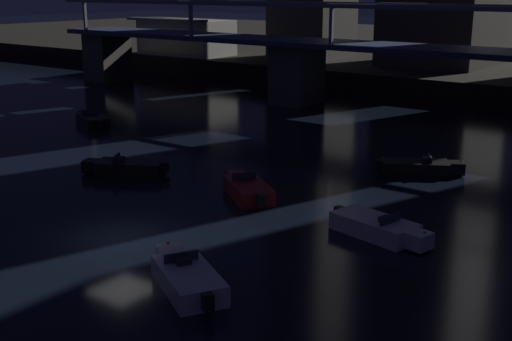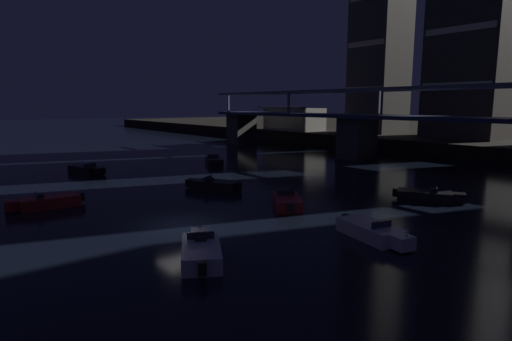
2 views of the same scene
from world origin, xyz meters
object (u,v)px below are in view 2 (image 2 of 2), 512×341
Objects in this scene: speedboat_far_right at (214,161)px; river_bridge at (454,133)px; tower_west_tall at (483,6)px; speedboat_mid_right at (373,231)px; speedboat_far_center at (201,251)px; waterfront_pavilion at (293,119)px; speedboat_near_center at (427,196)px; speedboat_far_left at (87,170)px; speedboat_near_right at (47,202)px; speedboat_mid_center at (287,201)px; speedboat_mid_left at (214,185)px; tower_west_low at (381,22)px.

river_bridge is at bearing 41.08° from speedboat_far_right.
river_bridge is 29.48m from tower_west_tall.
speedboat_mid_right is (9.01, -26.85, -3.79)m from river_bridge.
river_bridge is 17.57× the size of speedboat_far_center.
speedboat_near_center is (44.54, -28.01, -4.02)m from waterfront_pavilion.
speedboat_far_center is at bearing -91.15° from speedboat_near_center.
speedboat_near_center is at bearing 104.79° from speedboat_mid_right.
speedboat_far_left is at bearing -105.91° from tower_west_tall.
speedboat_near_right is 1.01× the size of speedboat_far_left.
speedboat_near_center is at bearing 88.85° from speedboat_far_center.
tower_west_tall is 8.51× the size of speedboat_mid_center.
speedboat_mid_left is (2.12, 12.91, 0.00)m from speedboat_near_right.
speedboat_far_left is at bearing -150.65° from speedboat_near_center.
tower_west_low is 60.17m from speedboat_mid_right.
river_bridge is 40.43m from speedboat_far_left.
speedboat_mid_center is at bearing -119.57° from speedboat_near_center.
speedboat_near_center and speedboat_far_center have the same top height.
tower_west_low is at bearing 25.59° from waterfront_pavilion.
speedboat_mid_left is at bearing 80.66° from speedboat_near_right.
tower_west_tall reaches higher than river_bridge.
speedboat_near_center and speedboat_mid_center have the same top height.
speedboat_far_center is (15.58, 3.56, 0.00)m from speedboat_near_right.
speedboat_mid_center and speedboat_far_center have the same top height.
speedboat_far_center is at bearing -63.69° from speedboat_mid_center.
speedboat_far_center is (5.77, -35.92, -3.79)m from river_bridge.
speedboat_far_center is at bearing -47.30° from waterfront_pavilion.
speedboat_near_right is 13.08m from speedboat_mid_left.
waterfront_pavilion is at bearing 120.15° from speedboat_far_right.
speedboat_far_left is (0.25, -51.69, -21.32)m from tower_west_low.
river_bridge is 17.65m from speedboat_near_center.
speedboat_mid_left is 0.93× the size of speedboat_mid_right.
speedboat_mid_left is at bearing -106.12° from river_bridge.
speedboat_mid_center is at bearing -43.90° from waterfront_pavilion.
speedboat_near_right is at bearing -60.93° from waterfront_pavilion.
speedboat_mid_left is 15.63m from speedboat_far_right.
speedboat_mid_left is 0.98× the size of speedboat_far_right.
speedboat_near_right is 1.07× the size of speedboat_far_center.
speedboat_mid_center and speedboat_far_left have the same top height.
waterfront_pavilion is 2.55× the size of speedboat_mid_left.
speedboat_near_center and speedboat_mid_left have the same top height.
waterfront_pavilion is 49.38m from speedboat_mid_left.
speedboat_mid_right is at bearing -71.45° from river_bridge.
speedboat_far_right is at bearing -85.71° from tower_west_low.
tower_west_tall is at bearing 18.41° from waterfront_pavilion.
tower_west_low is 16.19m from tower_west_tall.
tower_west_low is at bearing -168.82° from tower_west_tall.
speedboat_mid_right is at bearing -71.06° from tower_west_tall.
speedboat_near_right is 17.33m from speedboat_mid_center.
tower_west_tall is 7.68× the size of speedboat_near_right.
speedboat_mid_right is 32.96m from speedboat_far_left.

